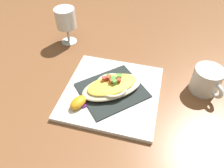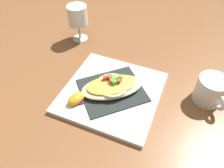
% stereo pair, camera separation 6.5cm
% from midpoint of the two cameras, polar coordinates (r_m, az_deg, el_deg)
% --- Properties ---
extents(ground_plane, '(2.60, 2.60, 0.00)m').
position_cam_midpoint_polar(ground_plane, '(0.68, 2.73, -2.73)').
color(ground_plane, brown).
extents(square_plate, '(0.34, 0.34, 0.01)m').
position_cam_midpoint_polar(square_plate, '(0.67, 2.75, -2.34)').
color(square_plate, white).
rests_on(square_plate, ground_plane).
extents(folded_napkin, '(0.24, 0.25, 0.00)m').
position_cam_midpoint_polar(folded_napkin, '(0.67, 2.77, -1.80)').
color(folded_napkin, '#252C2B').
rests_on(folded_napkin, square_plate).
extents(gratin_dish, '(0.20, 0.21, 0.05)m').
position_cam_midpoint_polar(gratin_dish, '(0.65, 2.84, -0.66)').
color(gratin_dish, beige).
rests_on(gratin_dish, folded_napkin).
extents(orange_garnish, '(0.06, 0.07, 0.03)m').
position_cam_midpoint_polar(orange_garnish, '(0.64, -6.45, -4.01)').
color(orange_garnish, '#521D6B').
rests_on(orange_garnish, square_plate).
extents(coffee_mug, '(0.10, 0.10, 0.08)m').
position_cam_midpoint_polar(coffee_mug, '(0.71, 27.04, -1.90)').
color(coffee_mug, white).
rests_on(coffee_mug, ground_plane).
extents(stemmed_glass, '(0.08, 0.08, 0.14)m').
position_cam_midpoint_polar(stemmed_glass, '(0.87, -6.91, 17.13)').
color(stemmed_glass, white).
rests_on(stemmed_glass, ground_plane).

